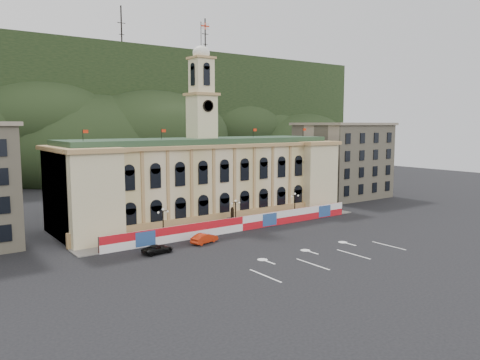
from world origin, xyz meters
TOP-DOWN VIEW (x-y plane):
  - ground at (0.00, 0.00)m, footprint 260.00×260.00m
  - lane_markings at (0.00, -5.00)m, footprint 26.00×10.00m
  - hill_ridge at (0.03, 121.99)m, footprint 230.00×80.00m
  - city_hall at (0.00, 27.63)m, footprint 56.20×17.60m
  - side_building_right at (43.00, 30.93)m, footprint 21.00×17.00m
  - hoarding_fence at (0.06, 15.07)m, footprint 50.00×0.44m
  - pavement at (0.00, 17.75)m, footprint 56.00×5.50m
  - statue at (0.00, 18.00)m, footprint 1.40×1.40m
  - lamp_left at (-14.00, 17.00)m, footprint 1.96×0.44m
  - lamp_center at (0.00, 17.00)m, footprint 1.96×0.44m
  - lamp_right at (14.00, 17.00)m, footprint 1.96×0.44m
  - red_sedan at (-9.71, 11.66)m, footprint 3.96×5.47m
  - black_suv at (-18.11, 10.70)m, footprint 2.89×4.87m

SIDE VIEW (x-z plane):
  - ground at x=0.00m, z-range 0.00..0.00m
  - lane_markings at x=0.00m, z-range -0.01..0.01m
  - pavement at x=0.00m, z-range 0.00..0.16m
  - black_suv at x=-18.11m, z-range 0.00..1.25m
  - red_sedan at x=-9.71m, z-range 0.00..1.53m
  - statue at x=0.00m, z-range -0.67..3.05m
  - hoarding_fence at x=0.06m, z-range 0.00..2.50m
  - lamp_left at x=-14.00m, z-range 0.50..5.65m
  - lamp_center at x=0.00m, z-range 0.50..5.65m
  - lamp_right at x=14.00m, z-range 0.50..5.65m
  - city_hall at x=0.00m, z-range -10.70..26.40m
  - side_building_right at x=43.00m, z-range 0.03..18.63m
  - hill_ridge at x=0.03m, z-range -12.52..51.48m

